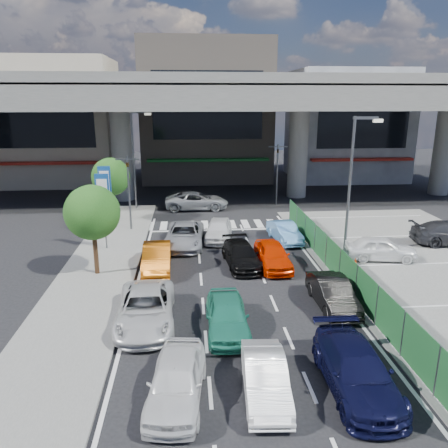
{
  "coord_description": "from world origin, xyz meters",
  "views": [
    {
      "loc": [
        -2.13,
        -17.74,
        8.92
      ],
      "look_at": [
        -0.11,
        6.67,
        1.86
      ],
      "focal_mm": 35.0,
      "sensor_mm": 36.0,
      "label": 1
    }
  ],
  "objects": [
    {
      "name": "parked_sedan_white",
      "position": [
        8.67,
        4.87,
        0.74
      ],
      "size": [
        4.18,
        2.26,
        1.35
      ],
      "primitive_type": "imported",
      "rotation": [
        0.0,
        0.0,
        1.4
      ],
      "color": "white",
      "rests_on": "parking_lot"
    },
    {
      "name": "fence_run",
      "position": [
        5.3,
        1.0,
        0.9
      ],
      "size": [
        0.16,
        22.0,
        1.8
      ],
      "primitive_type": null,
      "color": "#1C5429",
      "rests_on": "ground"
    },
    {
      "name": "building_east",
      "position": [
        16.0,
        31.97,
        5.99
      ],
      "size": [
        12.0,
        10.9,
        12.0
      ],
      "color": "slate",
      "rests_on": "ground"
    },
    {
      "name": "wagon_silver_front_left",
      "position": [
        -2.45,
        8.4,
        0.69
      ],
      "size": [
        2.63,
        5.11,
        1.38
      ],
      "primitive_type": "imported",
      "rotation": [
        0.0,
        0.0,
        -0.07
      ],
      "color": "#94959B",
      "rests_on": "ground"
    },
    {
      "name": "hatch_black_mid_right",
      "position": [
        4.1,
        -0.58,
        0.66
      ],
      "size": [
        1.44,
        3.99,
        1.31
      ],
      "primitive_type": "imported",
      "rotation": [
        0.0,
        0.0,
        0.01
      ],
      "color": "black",
      "rests_on": "ground"
    },
    {
      "name": "taxi_orange_right",
      "position": [
        2.37,
        4.38,
        0.69
      ],
      "size": [
        1.77,
        4.11,
        1.38
      ],
      "primitive_type": "imported",
      "rotation": [
        0.0,
        0.0,
        0.04
      ],
      "color": "#E72B00",
      "rests_on": "ground"
    },
    {
      "name": "sedan_white_front_mid",
      "position": [
        -0.24,
        9.45,
        0.69
      ],
      "size": [
        2.18,
        4.22,
        1.37
      ],
      "primitive_type": "imported",
      "rotation": [
        0.0,
        0.0,
        -0.14
      ],
      "color": "white",
      "rests_on": "ground"
    },
    {
      "name": "minivan_navy_back",
      "position": [
        3.01,
        -6.19,
        0.69
      ],
      "size": [
        2.01,
        4.79,
        1.38
      ],
      "primitive_type": "imported",
      "rotation": [
        0.0,
        0.0,
        -0.02
      ],
      "color": "black",
      "rests_on": "ground"
    },
    {
      "name": "kei_truck_front_right",
      "position": [
        4.0,
        8.79,
        0.62
      ],
      "size": [
        1.83,
        3.93,
        1.25
      ],
      "primitive_type": "imported",
      "rotation": [
        0.0,
        0.0,
        0.14
      ],
      "color": "#4F86C1",
      "rests_on": "ground"
    },
    {
      "name": "signboard_near",
      "position": [
        -7.2,
        7.99,
        3.06
      ],
      "size": [
        0.8,
        0.14,
        4.7
      ],
      "color": "#595B60",
      "rests_on": "ground"
    },
    {
      "name": "expressway",
      "position": [
        0.0,
        22.0,
        8.76
      ],
      "size": [
        64.0,
        14.0,
        10.75
      ],
      "color": "slate",
      "rests_on": "ground"
    },
    {
      "name": "building_center",
      "position": [
        0.0,
        32.97,
        7.49
      ],
      "size": [
        14.0,
        10.9,
        15.0
      ],
      "color": "gray",
      "rests_on": "ground"
    },
    {
      "name": "street_lamp_right",
      "position": [
        7.17,
        6.0,
        4.77
      ],
      "size": [
        1.65,
        0.22,
        8.0
      ],
      "color": "#595B60",
      "rests_on": "ground"
    },
    {
      "name": "taxi_teal_mid",
      "position": [
        -0.73,
        -2.26,
        0.69
      ],
      "size": [
        1.67,
        4.06,
        1.38
      ],
      "primitive_type": "imported",
      "rotation": [
        0.0,
        0.0,
        -0.01
      ],
      "color": "#26886D",
      "rests_on": "ground"
    },
    {
      "name": "street_lamp_left",
      "position": [
        -6.33,
        18.0,
        4.77
      ],
      "size": [
        1.65,
        0.22,
        8.0
      ],
      "color": "#595B60",
      "rests_on": "ground"
    },
    {
      "name": "sedan_black_mid",
      "position": [
        0.69,
        4.74,
        0.62
      ],
      "size": [
        2.11,
        4.39,
        1.23
      ],
      "primitive_type": "imported",
      "rotation": [
        0.0,
        0.0,
        0.09
      ],
      "color": "black",
      "rests_on": "ground"
    },
    {
      "name": "van_white_back_left",
      "position": [
        -2.63,
        -6.24,
        0.69
      ],
      "size": [
        2.07,
        4.21,
        1.38
      ],
      "primitive_type": "imported",
      "rotation": [
        0.0,
        0.0,
        -0.11
      ],
      "color": "silver",
      "rests_on": "ground"
    },
    {
      "name": "taxi_orange_left",
      "position": [
        -3.92,
        4.55,
        0.69
      ],
      "size": [
        1.57,
        4.23,
        1.38
      ],
      "primitive_type": "imported",
      "rotation": [
        0.0,
        0.0,
        0.03
      ],
      "color": "#D5650F",
      "rests_on": "ground"
    },
    {
      "name": "signboard_far",
      "position": [
        -7.6,
        10.99,
        3.06
      ],
      "size": [
        0.8,
        0.14,
        4.7
      ],
      "color": "#595B60",
      "rests_on": "ground"
    },
    {
      "name": "hatch_white_back_mid",
      "position": [
        0.1,
        -6.24,
        0.61
      ],
      "size": [
        1.51,
        3.78,
        1.22
      ],
      "primitive_type": "imported",
      "rotation": [
        0.0,
        0.0,
        -0.06
      ],
      "color": "white",
      "rests_on": "ground"
    },
    {
      "name": "traffic_light_left",
      "position": [
        -6.2,
        12.0,
        3.94
      ],
      "size": [
        1.6,
        1.24,
        5.2
      ],
      "color": "#595B60",
      "rests_on": "ground"
    },
    {
      "name": "sidewalk_left",
      "position": [
        -7.0,
        4.0,
        0.06
      ],
      "size": [
        4.0,
        30.0,
        0.12
      ],
      "primitive_type": "cube",
      "color": "#60605D",
      "rests_on": "ground"
    },
    {
      "name": "tree_near",
      "position": [
        -7.0,
        4.0,
        3.39
      ],
      "size": [
        2.8,
        2.8,
        4.8
      ],
      "color": "#382314",
      "rests_on": "ground"
    },
    {
      "name": "ground",
      "position": [
        0.0,
        0.0,
        0.0
      ],
      "size": [
        120.0,
        120.0,
        0.0
      ],
      "primitive_type": "plane",
      "color": "black",
      "rests_on": "ground"
    },
    {
      "name": "crossing_wagon_silver",
      "position": [
        -1.48,
        17.78,
        0.72
      ],
      "size": [
        5.21,
        2.41,
        1.44
      ],
      "primitive_type": "imported",
      "rotation": [
        0.0,
        0.0,
        1.57
      ],
      "color": "#919499",
      "rests_on": "ground"
    },
    {
      "name": "traffic_light_right",
      "position": [
        5.5,
        19.0,
        3.94
      ],
      "size": [
        1.6,
        1.24,
        5.2
      ],
      "color": "#595B60",
      "rests_on": "ground"
    },
    {
      "name": "sedan_white_mid_left",
      "position": [
        -3.99,
        -1.42,
        0.69
      ],
      "size": [
        2.42,
        5.03,
        1.38
      ],
      "primitive_type": "imported",
      "rotation": [
        0.0,
        0.0,
        0.03
      ],
      "color": "silver",
      "rests_on": "ground"
    },
    {
      "name": "building_west",
      "position": [
        -16.0,
        31.97,
        6.49
      ],
      "size": [
        12.0,
        10.9,
        13.0
      ],
      "color": "#AA9E89",
      "rests_on": "ground"
    },
    {
      "name": "traffic_cone",
      "position": [
        6.69,
        3.51,
        0.41
      ],
      "size": [
        0.47,
        0.47,
        0.69
      ],
      "primitive_type": "cone",
      "rotation": [
        0.0,
        0.0,
        -0.44
      ],
      "color": "red",
      "rests_on": "parking_lot"
    },
    {
      "name": "tree_far",
      "position": [
        -7.8,
        14.5,
        3.39
      ],
      "size": [
        2.8,
        2.8,
        4.8
      ],
      "color": "#382314",
      "rests_on": "ground"
    },
    {
      "name": "parking_lot",
      "position": [
        11.0,
        2.0,
        0.03
      ],
      "size": [
        12.0,
        28.0,
        0.06
      ],
      "primitive_type": "cube",
      "color": "#60605D",
      "rests_on": "ground"
    }
  ]
}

